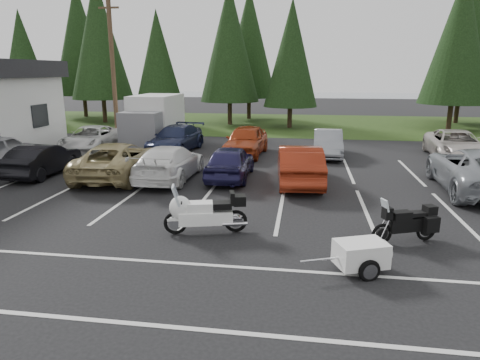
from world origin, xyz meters
name	(u,v)px	position (x,y,z in m)	size (l,w,h in m)	color
ground	(262,217)	(0.00, 0.00, 0.00)	(120.00, 120.00, 0.00)	black
grass_strip	(290,124)	(0.00, 24.00, 0.01)	(80.00, 16.00, 0.01)	#203811
lake_water	(324,100)	(4.00, 55.00, 0.00)	(70.00, 50.00, 0.02)	gray
utility_pole	(113,65)	(-10.00, 12.00, 4.70)	(1.60, 0.26, 9.00)	#473321
box_truck	(151,120)	(-8.00, 12.50, 1.45)	(2.40, 5.60, 2.90)	silver
stall_markings	(268,198)	(0.00, 2.00, 0.00)	(32.00, 16.00, 0.01)	silver
conifer_1	(23,58)	(-22.00, 21.20, 5.39)	(3.96, 3.96, 9.22)	#332316
conifer_2	(99,39)	(-16.00, 22.80, 6.95)	(5.10, 5.10, 11.89)	#332316
conifer_3	(158,59)	(-10.50, 21.40, 5.27)	(3.87, 3.87, 9.02)	#332316
conifer_4	(229,43)	(-5.00, 22.90, 6.53)	(4.80, 4.80, 11.17)	#332316
conifer_5	(291,53)	(0.00, 21.60, 5.63)	(4.14, 4.14, 9.63)	#332316
conifer_6	(459,37)	(12.00, 22.10, 6.71)	(4.93, 4.93, 11.48)	#332316
conifer_back_a	(79,40)	(-20.00, 27.00, 7.19)	(5.28, 5.28, 12.30)	#332316
conifer_back_b	(249,43)	(-4.00, 27.50, 6.77)	(4.97, 4.97, 11.58)	#332316
conifer_back_c	(467,31)	(14.00, 26.80, 7.49)	(5.50, 5.50, 12.81)	#332316
car_near_1	(43,159)	(-9.85, 4.11, 0.67)	(1.42, 4.07, 1.34)	black
car_near_2	(118,160)	(-6.50, 4.18, 0.74)	(2.45, 5.31, 1.48)	#978858
car_near_3	(170,162)	(-4.25, 4.18, 0.70)	(1.96, 4.83, 1.40)	white
car_near_4	(230,162)	(-1.81, 4.64, 0.70)	(1.66, 4.12, 1.41)	#1F1C46
car_near_5	(299,165)	(1.03, 4.27, 0.77)	(1.63, 4.67, 1.54)	maroon
car_near_6	(478,170)	(7.55, 4.14, 0.80)	(2.67, 5.79, 1.61)	gray
car_far_0	(91,139)	(-10.60, 9.83, 0.68)	(2.25, 4.88, 1.36)	silver
car_far_1	(176,139)	(-5.82, 10.22, 0.71)	(2.00, 4.92, 1.43)	#181E3C
car_far_2	(246,141)	(-1.85, 9.78, 0.78)	(1.85, 4.60, 1.57)	#9A3413
car_far_3	(328,143)	(2.41, 10.15, 0.68)	(1.44, 4.13, 1.36)	gray
car_far_4	(456,145)	(8.78, 10.44, 0.71)	(2.37, 5.15, 1.43)	#BAB2AB
touring_motorcycle	(206,209)	(-1.41, -1.54, 0.70)	(2.53, 0.78, 1.40)	white
cargo_trailer	(361,257)	(2.50, -3.32, 0.36)	(1.56, 0.88, 0.72)	white
adventure_motorcycle	(405,220)	(3.83, -1.41, 0.62)	(2.04, 0.71, 1.24)	black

